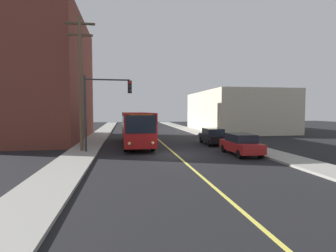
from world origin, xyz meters
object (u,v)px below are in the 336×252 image
object	(u,v)px
fire_hydrant	(224,136)
traffic_signal_left_corner	(105,99)
utility_pole_near	(81,78)
city_bus	(136,127)
parked_car_black	(213,136)
parked_car_red	(241,144)

from	to	relation	value
fire_hydrant	traffic_signal_left_corner	bearing A→B (deg)	-155.20
utility_pole_near	fire_hydrant	xyz separation A→B (m)	(14.20, 4.95, -5.47)
traffic_signal_left_corner	fire_hydrant	bearing A→B (deg)	24.80
city_bus	parked_car_black	bearing A→B (deg)	-5.99
city_bus	fire_hydrant	xyz separation A→B (m)	(9.62, 1.23, -1.23)
parked_car_red	utility_pole_near	xyz separation A→B (m)	(-12.24, 3.45, 5.22)
parked_car_black	utility_pole_near	world-z (taller)	utility_pole_near
parked_car_red	utility_pole_near	size ratio (longest dim) A/B	0.41
utility_pole_near	fire_hydrant	world-z (taller)	utility_pole_near
utility_pole_near	fire_hydrant	size ratio (longest dim) A/B	12.84
parked_car_black	city_bus	bearing A→B (deg)	174.01
city_bus	utility_pole_near	bearing A→B (deg)	-140.90
city_bus	utility_pole_near	xyz separation A→B (m)	(-4.58, -3.72, 4.24)
fire_hydrant	parked_car_black	bearing A→B (deg)	-134.65
traffic_signal_left_corner	fire_hydrant	distance (m)	14.01
traffic_signal_left_corner	utility_pole_near	bearing A→B (deg)	159.87
parked_car_red	traffic_signal_left_corner	world-z (taller)	traffic_signal_left_corner
city_bus	parked_car_black	distance (m)	7.72
utility_pole_near	traffic_signal_left_corner	bearing A→B (deg)	-20.13
utility_pole_near	fire_hydrant	bearing A→B (deg)	19.22
traffic_signal_left_corner	fire_hydrant	xyz separation A→B (m)	(12.26, 5.67, -3.72)
parked_car_red	parked_car_black	size ratio (longest dim) A/B	0.99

